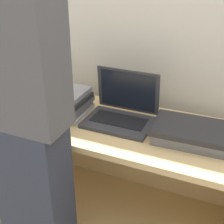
{
  "coord_description": "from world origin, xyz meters",
  "views": [
    {
      "loc": [
        0.57,
        -1.12,
        1.54
      ],
      "look_at": [
        0.0,
        0.21,
        0.77
      ],
      "focal_mm": 50.0,
      "sensor_mm": 36.0,
      "label": 1
    }
  ],
  "objects_px": {
    "laptop_stack_right": "(191,133)",
    "person": "(25,115)",
    "laptop_open": "(121,112)",
    "laptop_stack_left": "(56,101)"
  },
  "relations": [
    {
      "from": "laptop_stack_right",
      "to": "person",
      "type": "bearing_deg",
      "value": -145.02
    },
    {
      "from": "person",
      "to": "laptop_open",
      "type": "bearing_deg",
      "value": 63.39
    },
    {
      "from": "laptop_open",
      "to": "laptop_stack_left",
      "type": "height_order",
      "value": "laptop_open"
    },
    {
      "from": "laptop_open",
      "to": "laptop_stack_left",
      "type": "bearing_deg",
      "value": -173.46
    },
    {
      "from": "laptop_open",
      "to": "person",
      "type": "xyz_separation_m",
      "value": [
        -0.26,
        -0.51,
        0.18
      ]
    },
    {
      "from": "person",
      "to": "laptop_stack_right",
      "type": "bearing_deg",
      "value": 34.98
    },
    {
      "from": "laptop_open",
      "to": "laptop_stack_left",
      "type": "relative_size",
      "value": 0.95
    },
    {
      "from": "laptop_stack_right",
      "to": "laptop_open",
      "type": "bearing_deg",
      "value": 173.19
    },
    {
      "from": "laptop_stack_left",
      "to": "laptop_stack_right",
      "type": "bearing_deg",
      "value": -0.13
    },
    {
      "from": "laptop_open",
      "to": "laptop_stack_right",
      "type": "distance_m",
      "value": 0.41
    }
  ]
}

